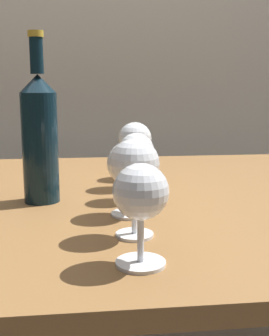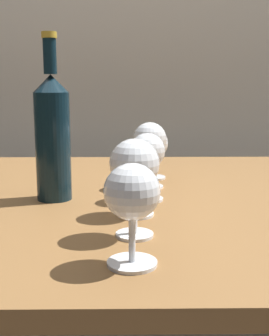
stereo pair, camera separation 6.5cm
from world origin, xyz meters
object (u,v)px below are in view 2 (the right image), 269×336
at_px(wine_glass_chardonnay, 132,194).
at_px(wine_glass_cabernet, 134,167).
at_px(wine_glass_merlot, 147,154).
at_px(wine_glass_white, 136,166).
at_px(wine_bottle, 53,135).
at_px(wine_glass_amber, 150,141).
at_px(wine_glass_rose, 153,145).

height_order(wine_glass_chardonnay, wine_glass_cabernet, wine_glass_cabernet).
height_order(wine_glass_cabernet, wine_glass_merlot, wine_glass_cabernet).
xyz_separation_m(wine_glass_white, wine_glass_merlot, (0.02, 0.10, 0.00)).
distance_m(wine_glass_chardonnay, wine_bottle, 0.37).
xyz_separation_m(wine_glass_amber, wine_glass_rose, (0.01, 0.10, -0.02)).
bearing_deg(wine_glass_chardonnay, wine_glass_amber, 84.34).
bearing_deg(wine_glass_white, wine_glass_amber, 80.68).
height_order(wine_glass_cabernet, wine_glass_rose, wine_glass_cabernet).
bearing_deg(wine_glass_merlot, wine_glass_white, -103.38).
bearing_deg(wine_glass_rose, wine_bottle, -137.11).
distance_m(wine_glass_amber, wine_bottle, 0.22).
distance_m(wine_glass_chardonnay, wine_glass_cabernet, 0.11).
bearing_deg(wine_glass_rose, wine_glass_merlot, -96.36).
bearing_deg(wine_glass_rose, wine_glass_cabernet, -96.92).
xyz_separation_m(wine_glass_chardonnay, wine_glass_white, (0.01, 0.22, -0.00)).
relative_size(wine_glass_white, wine_bottle, 0.41).
bearing_deg(wine_glass_merlot, wine_glass_rose, 83.64).
xyz_separation_m(wine_glass_chardonnay, wine_glass_amber, (0.04, 0.43, 0.01)).
height_order(wine_glass_chardonnay, wine_glass_merlot, wine_glass_merlot).
distance_m(wine_glass_chardonnay, wine_glass_rose, 0.54).
xyz_separation_m(wine_glass_cabernet, wine_glass_white, (0.00, 0.11, -0.02)).
relative_size(wine_glass_white, wine_glass_amber, 0.90).
bearing_deg(wine_bottle, wine_glass_amber, 26.00).
height_order(wine_glass_rose, wine_bottle, wine_bottle).
distance_m(wine_glass_cabernet, wine_glass_white, 0.11).
height_order(wine_glass_chardonnay, wine_glass_amber, wine_glass_amber).
relative_size(wine_glass_chardonnay, wine_glass_white, 1.00).
height_order(wine_glass_cabernet, wine_glass_white, wine_glass_cabernet).
height_order(wine_glass_white, wine_glass_amber, wine_glass_amber).
height_order(wine_glass_white, wine_bottle, wine_bottle).
bearing_deg(wine_glass_cabernet, wine_bottle, 125.52).
bearing_deg(wine_bottle, wine_glass_merlot, -3.35).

